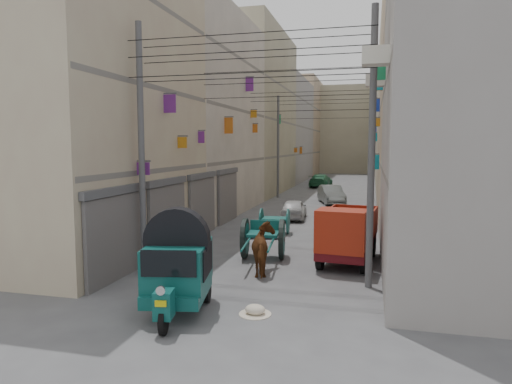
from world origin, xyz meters
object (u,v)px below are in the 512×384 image
(second_cart, at_px, (275,220))
(tonga_cart, at_px, (263,238))
(auto_rickshaw, at_px, (178,265))
(mini_truck, at_px, (346,238))
(feed_sack, at_px, (255,309))
(distant_car_white, at_px, (294,209))
(horse, at_px, (265,249))
(distant_car_green, at_px, (321,181))
(distant_car_grey, at_px, (331,194))

(second_cart, bearing_deg, tonga_cart, -87.06)
(tonga_cart, height_order, second_cart, tonga_cart)
(auto_rickshaw, relative_size, mini_truck, 0.76)
(auto_rickshaw, distance_m, second_cart, 10.54)
(auto_rickshaw, distance_m, tonga_cart, 5.81)
(mini_truck, distance_m, feed_sack, 5.58)
(tonga_cart, relative_size, feed_sack, 6.76)
(second_cart, height_order, feed_sack, second_cart)
(tonga_cart, xyz_separation_m, distant_car_white, (-0.43, 9.27, -0.20))
(tonga_cart, distance_m, feed_sack, 5.63)
(horse, distance_m, distant_car_green, 31.65)
(feed_sack, distance_m, distant_car_green, 35.28)
(second_cart, bearing_deg, distant_car_grey, 78.29)
(auto_rickshaw, distance_m, mini_truck, 6.63)
(second_cart, xyz_separation_m, distant_car_white, (0.16, 4.48, -0.07))
(feed_sack, distance_m, distant_car_white, 14.84)
(mini_truck, height_order, horse, mini_truck)
(feed_sack, relative_size, distant_car_grey, 0.13)
(second_cart, relative_size, horse, 0.75)
(second_cart, height_order, horse, horse)
(horse, bearing_deg, auto_rickshaw, 52.84)
(auto_rickshaw, relative_size, distant_car_white, 0.88)
(second_cart, distance_m, distant_car_green, 24.94)
(tonga_cart, xyz_separation_m, distant_car_grey, (1.01, 16.76, -0.11))
(tonga_cart, distance_m, distant_car_green, 29.75)
(distant_car_white, distance_m, distant_car_grey, 7.63)
(auto_rickshaw, distance_m, distant_car_grey, 22.58)
(tonga_cart, xyz_separation_m, mini_truck, (2.98, -0.30, 0.22))
(feed_sack, relative_size, distant_car_white, 0.15)
(feed_sack, bearing_deg, second_cart, 99.35)
(tonga_cart, relative_size, horse, 1.78)
(feed_sack, bearing_deg, tonga_cart, 101.35)
(mini_truck, bearing_deg, second_cart, 131.39)
(mini_truck, relative_size, distant_car_white, 1.16)
(auto_rickshaw, distance_m, feed_sack, 2.19)
(tonga_cart, distance_m, mini_truck, 3.00)
(second_cart, distance_m, distant_car_white, 4.48)
(distant_car_green, bearing_deg, tonga_cart, 97.05)
(distant_car_grey, distance_m, distant_car_green, 13.15)
(feed_sack, bearing_deg, distant_car_green, 93.66)
(feed_sack, xyz_separation_m, distant_car_green, (-2.25, 35.21, 0.52))
(auto_rickshaw, xyz_separation_m, distant_car_green, (-0.34, 35.46, -0.52))
(auto_rickshaw, height_order, mini_truck, mini_truck)
(distant_car_white, bearing_deg, horse, 90.21)
(auto_rickshaw, relative_size, tonga_cart, 0.87)
(second_cart, bearing_deg, feed_sack, -84.75)
(mini_truck, relative_size, distant_car_green, 0.86)
(auto_rickshaw, xyz_separation_m, distant_car_grey, (1.82, 22.50, -0.52))
(tonga_cart, relative_size, mini_truck, 0.88)
(tonga_cart, bearing_deg, horse, -81.98)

